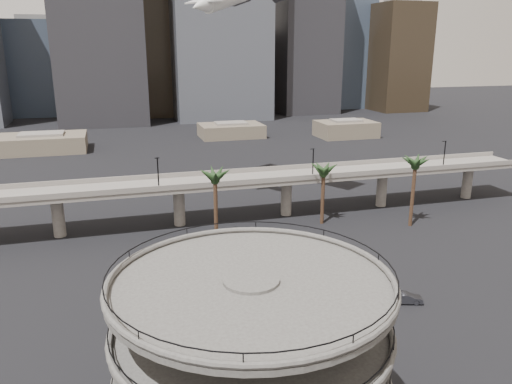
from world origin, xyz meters
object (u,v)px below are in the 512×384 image
object	(u,v)px
parking_ramp	(251,352)
car_a	(313,328)
overpass	(234,184)
car_b	(406,298)

from	to	relation	value
parking_ramp	car_a	world-z (taller)	parking_ramp
parking_ramp	car_a	distance (m)	21.82
overpass	car_a	distance (m)	43.80
car_b	parking_ramp	bearing A→B (deg)	142.78
car_a	overpass	bearing A→B (deg)	20.56
car_a	car_b	bearing A→B (deg)	-55.02
parking_ramp	car_b	xyz separation A→B (m)	(27.06, 19.22, -9.09)
car_b	overpass	bearing A→B (deg)	36.87
car_a	car_b	xyz separation A→B (m)	(14.92, 3.52, -0.02)
parking_ramp	car_b	bearing A→B (deg)	35.39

